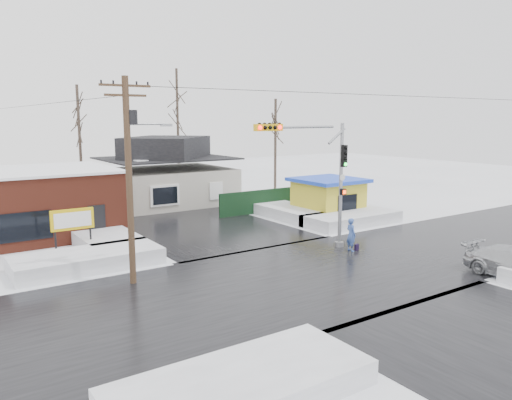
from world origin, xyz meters
TOP-DOWN VIEW (x-y plane):
  - ground at (0.00, 0.00)m, footprint 120.00×120.00m
  - road_ns at (0.00, 0.00)m, footprint 10.00×120.00m
  - road_ew at (0.00, 0.00)m, footprint 120.00×10.00m
  - snowbank_nw at (-9.00, 7.00)m, footprint 7.00×3.00m
  - snowbank_ne at (9.00, 7.00)m, footprint 7.00×3.00m
  - snowbank_sw at (-9.00, -7.00)m, footprint 7.00×3.00m
  - snowbank_nside_w at (-7.00, 12.00)m, footprint 3.00×8.00m
  - snowbank_nside_e at (7.00, 12.00)m, footprint 3.00×8.00m
  - traffic_signal at (2.43, 2.97)m, footprint 6.05×0.68m
  - utility_pole at (-7.93, 3.50)m, footprint 3.15×0.44m
  - brick_building at (-11.00, 15.99)m, footprint 12.20×8.20m
  - marquee_sign at (-9.00, 9.49)m, footprint 2.20×0.21m
  - house at (2.00, 22.00)m, footprint 10.40×8.40m
  - kiosk at (9.50, 9.99)m, footprint 4.60×4.60m
  - fence at (6.50, 14.00)m, footprint 8.00×0.12m
  - tree_far_left at (-4.00, 26.00)m, footprint 3.00×3.00m
  - tree_far_mid at (6.00, 28.00)m, footprint 3.00×3.00m
  - tree_far_right at (12.00, 20.00)m, footprint 3.00×3.00m
  - pedestrian at (3.86, 1.95)m, footprint 0.52×0.72m
  - shopping_bag at (4.24, 1.86)m, footprint 0.30×0.16m

SIDE VIEW (x-z plane):
  - ground at x=0.00m, z-range 0.00..0.00m
  - road_ns at x=0.00m, z-range 0.00..0.02m
  - road_ew at x=0.00m, z-range 0.00..0.02m
  - shopping_bag at x=4.24m, z-range 0.00..0.35m
  - snowbank_sw at x=-9.00m, z-range 0.00..0.70m
  - snowbank_nw at x=-9.00m, z-range 0.00..0.80m
  - snowbank_ne at x=9.00m, z-range 0.00..0.80m
  - snowbank_nside_w at x=-7.00m, z-range 0.00..0.80m
  - snowbank_nside_e at x=7.00m, z-range 0.00..0.80m
  - fence at x=6.50m, z-range 0.00..1.80m
  - pedestrian at x=3.86m, z-range 0.00..1.84m
  - kiosk at x=9.50m, z-range 0.03..2.90m
  - marquee_sign at x=-9.00m, z-range 0.65..3.20m
  - brick_building at x=-11.00m, z-range 0.01..4.14m
  - house at x=2.00m, z-range -0.26..5.50m
  - traffic_signal at x=2.43m, z-range 1.04..8.04m
  - utility_pole at x=-7.93m, z-range 0.61..9.61m
  - tree_far_right at x=12.00m, z-range 2.66..11.66m
  - tree_far_left at x=-4.00m, z-range 2.95..12.95m
  - tree_far_mid at x=6.00m, z-range 3.54..15.54m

